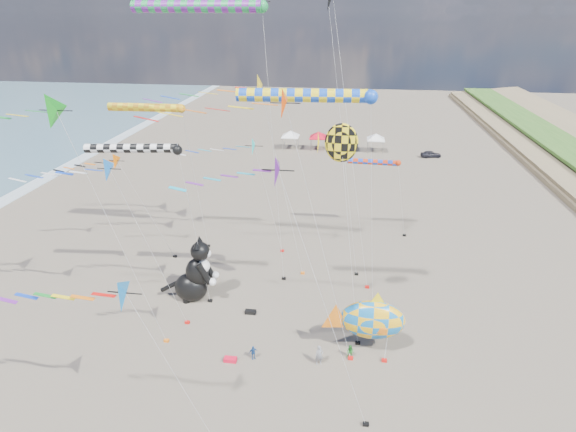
% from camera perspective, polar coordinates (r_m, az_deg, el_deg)
% --- Properties ---
extents(delta_kite_0, '(12.37, 2.53, 18.46)m').
position_cam_1_polar(delta_kite_0, '(37.42, -3.99, 15.67)').
color(delta_kite_0, yellow).
rests_on(delta_kite_0, ground).
extents(delta_kite_1, '(9.28, 1.81, 16.60)m').
position_cam_1_polar(delta_kite_1, '(21.24, 0.06, 4.27)').
color(delta_kite_1, '#5C1686').
rests_on(delta_kite_1, ground).
extents(delta_kite_2, '(11.73, 1.87, 14.09)m').
position_cam_1_polar(delta_kite_2, '(34.23, -23.75, 5.62)').
color(delta_kite_2, blue).
rests_on(delta_kite_2, ground).
extents(delta_kite_4, '(12.60, 2.45, 18.43)m').
position_cam_1_polar(delta_kite_4, '(31.56, -27.66, 11.32)').
color(delta_kite_4, '#14991D').
rests_on(delta_kite_4, ground).
extents(delta_kite_6, '(9.55, 1.66, 11.08)m').
position_cam_1_polar(delta_kite_6, '(45.15, -21.04, 6.42)').
color(delta_kite_6, orange).
rests_on(delta_kite_6, ground).
extents(delta_kite_7, '(13.37, 2.00, 18.90)m').
position_cam_1_polar(delta_kite_7, '(26.30, -3.44, 13.14)').
color(delta_kite_7, '#F24307').
rests_on(delta_kite_7, ground).
extents(delta_kite_8, '(10.13, 1.95, 11.92)m').
position_cam_1_polar(delta_kite_8, '(43.13, -5.60, 8.17)').
color(delta_kite_8, '#1BDBD3').
rests_on(delta_kite_8, ground).
extents(delta_kite_9, '(10.05, 1.93, 11.45)m').
position_cam_1_polar(delta_kite_9, '(23.49, -20.17, -9.55)').
color(delta_kite_9, blue).
rests_on(delta_kite_9, ground).
extents(windsock_0, '(11.55, 0.92, 23.45)m').
position_cam_1_polar(windsock_0, '(36.75, -10.85, 24.57)').
color(windsock_0, '#1B9444').
rests_on(windsock_0, ground).
extents(windsock_1, '(6.92, 0.61, 8.69)m').
position_cam_1_polar(windsock_1, '(47.86, 11.08, 6.65)').
color(windsock_1, red).
rests_on(windsock_1, ground).
extents(windsock_2, '(8.83, 0.73, 13.73)m').
position_cam_1_polar(windsock_2, '(35.71, -18.67, 8.02)').
color(windsock_2, black).
rests_on(windsock_2, ground).
extents(windsock_3, '(10.22, 0.91, 18.27)m').
position_cam_1_polar(windsock_3, '(29.57, 2.85, 14.92)').
color(windsock_3, blue).
rests_on(windsock_3, ground).
extents(windsock_4, '(8.72, 0.81, 14.86)m').
position_cam_1_polar(windsock_4, '(45.10, -17.18, 12.94)').
color(windsock_4, orange).
rests_on(windsock_4, ground).
extents(angelfish_kite, '(3.74, 3.02, 16.14)m').
position_cam_1_polar(angelfish_kite, '(30.08, 6.40, 9.00)').
color(angelfish_kite, yellow).
rests_on(angelfish_kite, ground).
extents(cat_inflatable, '(4.45, 2.44, 5.82)m').
position_cam_1_polar(cat_inflatable, '(38.88, -11.98, -6.61)').
color(cat_inflatable, black).
rests_on(cat_inflatable, ground).
extents(fish_inflatable, '(6.14, 2.43, 5.12)m').
position_cam_1_polar(fish_inflatable, '(33.17, 10.58, -12.82)').
color(fish_inflatable, '#126CB8').
rests_on(fish_inflatable, ground).
extents(person_adult, '(0.66, 0.53, 1.57)m').
position_cam_1_polar(person_adult, '(32.92, 3.99, -17.24)').
color(person_adult, gray).
rests_on(person_adult, ground).
extents(child_green, '(0.65, 0.59, 1.08)m').
position_cam_1_polar(child_green, '(33.78, 7.91, -16.72)').
color(child_green, '#1F8427').
rests_on(child_green, ground).
extents(child_blue, '(0.70, 0.55, 1.11)m').
position_cam_1_polar(child_blue, '(33.51, -4.45, -16.89)').
color(child_blue, '#1D4990').
rests_on(child_blue, ground).
extents(kite_bag_1, '(0.90, 0.44, 0.30)m').
position_cam_1_polar(kite_bag_1, '(33.74, -7.34, -17.63)').
color(kite_bag_1, red).
rests_on(kite_bag_1, ground).
extents(kite_bag_2, '(0.90, 0.44, 0.30)m').
position_cam_1_polar(kite_bag_2, '(37.88, -4.79, -12.05)').
color(kite_bag_2, black).
rests_on(kite_bag_2, ground).
extents(tent_row, '(19.20, 4.20, 3.80)m').
position_cam_1_polar(tent_row, '(80.45, 5.71, 10.46)').
color(tent_row, white).
rests_on(tent_row, ground).
extents(parked_car, '(3.53, 1.87, 1.14)m').
position_cam_1_polar(parked_car, '(80.40, 17.69, 7.50)').
color(parked_car, '#26262D').
rests_on(parked_car, ground).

